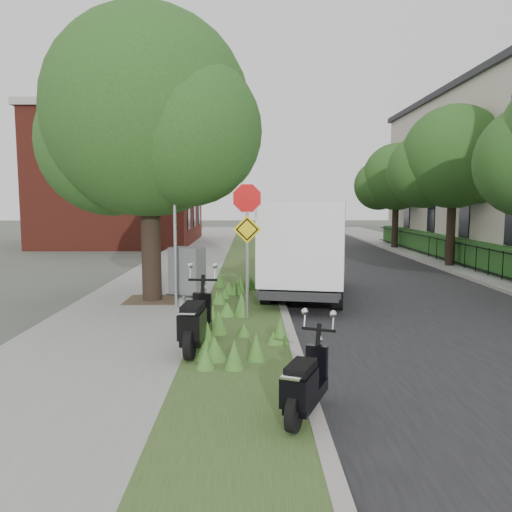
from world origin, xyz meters
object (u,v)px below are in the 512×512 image
Objects in this scene: utility_cabinet at (187,272)px; box_truck at (307,245)px; sign_assembly at (247,222)px; scooter_near at (195,327)px; scooter_far at (304,390)px.

box_truck is at bearing 2.18° from utility_cabinet.
sign_assembly is at bearing -119.08° from box_truck.
utility_cabinet is (-3.43, -0.13, -0.77)m from box_truck.
box_truck reaches higher than scooter_near.
utility_cabinet is at bearing -177.82° from box_truck.
box_truck is at bearing 60.92° from sign_assembly.
sign_assembly is 2.16× the size of scooter_far.
sign_assembly is 3.57m from box_truck.
utility_cabinet is (-2.46, 8.16, 0.29)m from scooter_far.
box_truck is (0.96, 8.29, 1.06)m from scooter_far.
scooter_far is at bearing -73.20° from utility_cabinet.
sign_assembly reaches higher than utility_cabinet.
utility_cabinet reaches higher than scooter_far.
sign_assembly reaches higher than box_truck.
scooter_far is 0.27× the size of box_truck.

